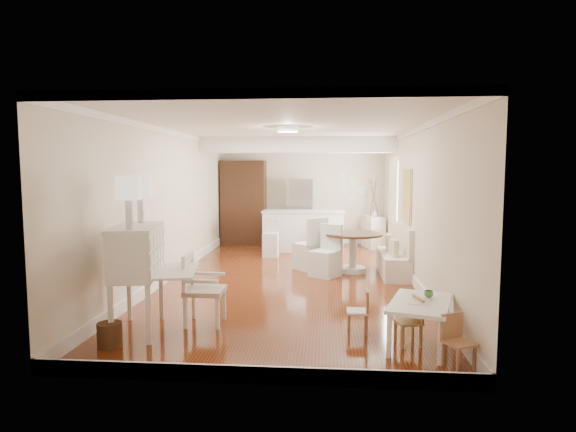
# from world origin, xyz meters

# --- Properties ---
(room) EXTENTS (9.00, 9.04, 2.82)m
(room) POSITION_xyz_m (0.04, 0.32, 1.98)
(room) COLOR brown
(room) RESTS_ON ground
(secretary_bureau) EXTENTS (1.25, 1.27, 1.37)m
(secretary_bureau) POSITION_xyz_m (-1.70, -3.11, 0.68)
(secretary_bureau) COLOR white
(secretary_bureau) RESTS_ON ground
(gustavian_armchair) EXTENTS (0.55, 0.55, 0.95)m
(gustavian_armchair) POSITION_xyz_m (-0.93, -2.75, 0.47)
(gustavian_armchair) COLOR white
(gustavian_armchair) RESTS_ON ground
(wicker_basket) EXTENTS (0.35, 0.35, 0.29)m
(wicker_basket) POSITION_xyz_m (-1.83, -3.65, 0.14)
(wicker_basket) COLOR #492B16
(wicker_basket) RESTS_ON ground
(kids_table) EXTENTS (0.94, 1.21, 0.53)m
(kids_table) POSITION_xyz_m (1.77, -3.35, 0.27)
(kids_table) COLOR silver
(kids_table) RESTS_ON ground
(kids_chair_a) EXTENTS (0.34, 0.34, 0.58)m
(kids_chair_a) POSITION_xyz_m (1.65, -3.32, 0.29)
(kids_chair_a) COLOR #AB864E
(kids_chair_a) RESTS_ON ground
(kids_chair_b) EXTENTS (0.28, 0.28, 0.56)m
(kids_chair_b) POSITION_xyz_m (1.08, -2.92, 0.28)
(kids_chair_b) COLOR #976B44
(kids_chair_b) RESTS_ON ground
(kids_chair_c) EXTENTS (0.37, 0.37, 0.57)m
(kids_chair_c) POSITION_xyz_m (2.06, -3.96, 0.29)
(kids_chair_c) COLOR #AC724E
(kids_chair_c) RESTS_ON ground
(banquette) EXTENTS (0.52, 1.60, 0.98)m
(banquette) POSITION_xyz_m (1.99, 0.50, 0.49)
(banquette) COLOR silver
(banquette) RESTS_ON ground
(dining_table) EXTENTS (1.29, 1.29, 0.80)m
(dining_table) POSITION_xyz_m (1.21, 0.68, 0.40)
(dining_table) COLOR #452A16
(dining_table) RESTS_ON ground
(slip_chair_near) EXTENTS (0.67, 0.67, 1.00)m
(slip_chair_near) POSITION_xyz_m (0.66, 0.26, 0.50)
(slip_chair_near) COLOR silver
(slip_chair_near) RESTS_ON ground
(slip_chair_far) EXTENTS (0.75, 0.75, 1.09)m
(slip_chair_far) POSITION_xyz_m (0.35, 0.88, 0.54)
(slip_chair_far) COLOR silver
(slip_chair_far) RESTS_ON ground
(breakfast_counter) EXTENTS (2.05, 0.65, 1.03)m
(breakfast_counter) POSITION_xyz_m (0.10, 3.10, 0.52)
(breakfast_counter) COLOR white
(breakfast_counter) RESTS_ON ground
(bar_stool_left) EXTENTS (0.36, 0.36, 0.89)m
(bar_stool_left) POSITION_xyz_m (-0.64, 2.30, 0.45)
(bar_stool_left) COLOR silver
(bar_stool_left) RESTS_ON ground
(bar_stool_right) EXTENTS (0.43, 0.43, 0.94)m
(bar_stool_right) POSITION_xyz_m (0.54, 2.78, 0.47)
(bar_stool_right) COLOR white
(bar_stool_right) RESTS_ON ground
(pantry_cabinet) EXTENTS (1.20, 0.60, 2.30)m
(pantry_cabinet) POSITION_xyz_m (-1.60, 4.18, 1.15)
(pantry_cabinet) COLOR #381E11
(pantry_cabinet) RESTS_ON ground
(fridge) EXTENTS (0.75, 0.65, 1.80)m
(fridge) POSITION_xyz_m (0.30, 4.15, 0.90)
(fridge) COLOR silver
(fridge) RESTS_ON ground
(sideboard) EXTENTS (0.57, 0.93, 0.83)m
(sideboard) POSITION_xyz_m (1.91, 3.81, 0.42)
(sideboard) COLOR white
(sideboard) RESTS_ON ground
(pencil_cup) EXTENTS (0.11, 0.11, 0.08)m
(pencil_cup) POSITION_xyz_m (1.91, -3.16, 0.58)
(pencil_cup) COLOR #528C53
(pencil_cup) RESTS_ON kids_table
(branch_vase) EXTENTS (0.17, 0.17, 0.17)m
(branch_vase) POSITION_xyz_m (1.93, 3.80, 0.92)
(branch_vase) COLOR white
(branch_vase) RESTS_ON sideboard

